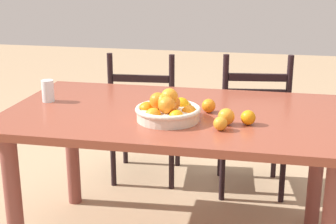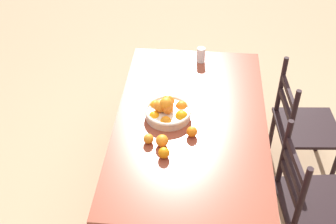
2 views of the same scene
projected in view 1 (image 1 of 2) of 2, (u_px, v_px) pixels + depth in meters
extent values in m
cube|color=brown|center=(177.00, 115.00, 2.46)|extent=(1.70, 0.98, 0.04)
cylinder|color=brown|center=(14.00, 203.00, 2.37)|extent=(0.08, 0.08, 0.72)
cylinder|color=brown|center=(72.00, 149.00, 3.05)|extent=(0.08, 0.08, 0.72)
cylinder|color=brown|center=(316.00, 168.00, 2.77)|extent=(0.08, 0.08, 0.72)
cube|color=black|center=(147.00, 118.00, 3.43)|extent=(0.49, 0.49, 0.03)
cylinder|color=black|center=(178.00, 139.00, 3.66)|extent=(0.04, 0.04, 0.41)
cylinder|color=black|center=(125.00, 137.00, 3.71)|extent=(0.04, 0.04, 0.41)
cylinder|color=black|center=(172.00, 160.00, 3.29)|extent=(0.04, 0.04, 0.41)
cylinder|color=black|center=(113.00, 157.00, 3.33)|extent=(0.04, 0.04, 0.41)
cylinder|color=black|center=(172.00, 92.00, 3.15)|extent=(0.04, 0.04, 0.47)
cylinder|color=black|center=(111.00, 90.00, 3.20)|extent=(0.04, 0.04, 0.47)
cube|color=black|center=(141.00, 96.00, 3.18)|extent=(0.36, 0.05, 0.04)
cube|color=black|center=(141.00, 79.00, 3.15)|extent=(0.36, 0.05, 0.04)
cube|color=black|center=(251.00, 128.00, 3.23)|extent=(0.49, 0.49, 0.03)
cylinder|color=black|center=(275.00, 149.00, 3.46)|extent=(0.04, 0.04, 0.42)
cylinder|color=black|center=(220.00, 148.00, 3.48)|extent=(0.04, 0.04, 0.42)
cylinder|color=black|center=(283.00, 171.00, 3.10)|extent=(0.04, 0.04, 0.42)
cylinder|color=black|center=(222.00, 169.00, 3.12)|extent=(0.04, 0.04, 0.42)
cylinder|color=black|center=(288.00, 97.00, 2.96)|extent=(0.04, 0.04, 0.50)
cylinder|color=black|center=(225.00, 96.00, 2.98)|extent=(0.04, 0.04, 0.50)
cube|color=black|center=(256.00, 108.00, 2.99)|extent=(0.34, 0.07, 0.04)
cube|color=black|center=(257.00, 93.00, 2.97)|extent=(0.34, 0.07, 0.04)
cube|color=black|center=(257.00, 77.00, 2.94)|extent=(0.34, 0.07, 0.04)
cylinder|color=beige|center=(168.00, 115.00, 2.31)|extent=(0.29, 0.29, 0.05)
torus|color=beige|center=(168.00, 109.00, 2.30)|extent=(0.31, 0.31, 0.02)
sphere|color=orange|center=(189.00, 113.00, 2.28)|extent=(0.07, 0.07, 0.07)
sphere|color=orange|center=(181.00, 106.00, 2.38)|extent=(0.08, 0.08, 0.08)
sphere|color=orange|center=(160.00, 105.00, 2.39)|extent=(0.08, 0.08, 0.08)
sphere|color=orange|center=(147.00, 110.00, 2.32)|extent=(0.08, 0.08, 0.08)
sphere|color=orange|center=(153.00, 116.00, 2.23)|extent=(0.07, 0.07, 0.07)
sphere|color=orange|center=(176.00, 117.00, 2.21)|extent=(0.07, 0.07, 0.07)
sphere|color=orange|center=(169.00, 97.00, 2.27)|extent=(0.08, 0.08, 0.08)
sphere|color=orange|center=(167.00, 101.00, 2.29)|extent=(0.08, 0.08, 0.08)
sphere|color=orange|center=(158.00, 101.00, 2.29)|extent=(0.08, 0.08, 0.08)
sphere|color=orange|center=(163.00, 102.00, 2.28)|extent=(0.07, 0.07, 0.07)
sphere|color=orange|center=(161.00, 101.00, 2.29)|extent=(0.07, 0.07, 0.07)
sphere|color=orange|center=(173.00, 103.00, 2.29)|extent=(0.07, 0.07, 0.07)
sphere|color=orange|center=(167.00, 105.00, 2.24)|extent=(0.08, 0.08, 0.08)
sphere|color=orange|center=(248.00, 118.00, 2.24)|extent=(0.07, 0.07, 0.07)
sphere|color=orange|center=(220.00, 124.00, 2.17)|extent=(0.06, 0.06, 0.06)
sphere|color=orange|center=(226.00, 117.00, 2.24)|extent=(0.08, 0.08, 0.08)
sphere|color=orange|center=(209.00, 106.00, 2.43)|extent=(0.07, 0.07, 0.07)
cylinder|color=silver|center=(48.00, 91.00, 2.61)|extent=(0.06, 0.06, 0.12)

